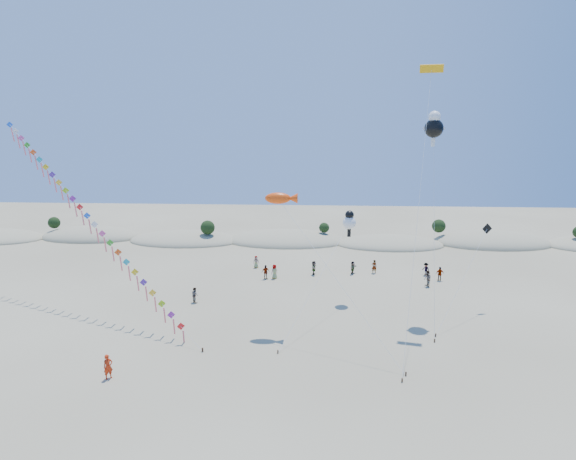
# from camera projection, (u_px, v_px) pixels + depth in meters

# --- Properties ---
(ground) EXTENTS (160.00, 160.00, 0.00)m
(ground) POSITION_uv_depth(u_px,v_px,m) (243.00, 404.00, 31.75)
(ground) COLOR #84795B
(ground) RESTS_ON ground
(dune_ridge) EXTENTS (145.30, 11.49, 5.57)m
(dune_ridge) POSITION_uv_depth(u_px,v_px,m) (292.00, 241.00, 75.67)
(dune_ridge) COLOR gray
(dune_ridge) RESTS_ON ground
(kite_train) EXTENTS (25.70, 17.48, 19.06)m
(kite_train) POSITION_uv_depth(u_px,v_px,m) (84.00, 213.00, 46.76)
(kite_train) COLOR #3F2D1E
(kite_train) RESTS_ON ground
(fish_kite) EXTENTS (11.27, 9.29, 12.29)m
(fish_kite) POSITION_uv_depth(u_px,v_px,m) (282.00, 199.00, 41.86)
(fish_kite) COLOR #3F2D1E
(fish_kite) RESTS_ON ground
(cartoon_kite_low) EXTENTS (7.09, 13.62, 9.50)m
(cartoon_kite_low) POSITION_uv_depth(u_px,v_px,m) (349.00, 221.00, 49.16)
(cartoon_kite_low) COLOR #3F2D1E
(cartoon_kite_low) RESTS_ON ground
(cartoon_kite_high) EXTENTS (2.00, 8.67, 19.30)m
(cartoon_kite_high) POSITION_uv_depth(u_px,v_px,m) (434.00, 126.00, 44.43)
(cartoon_kite_high) COLOR #3F2D1E
(cartoon_kite_high) RESTS_ON ground
(parafoil_kite) EXTENTS (4.82, 13.88, 23.25)m
(parafoil_kite) POSITION_uv_depth(u_px,v_px,m) (431.00, 76.00, 42.16)
(parafoil_kite) COLOR #3F2D1E
(parafoil_kite) RESTS_ON ground
(dark_kite) EXTENTS (6.95, 8.09, 8.56)m
(dark_kite) POSITION_uv_depth(u_px,v_px,m) (476.00, 252.00, 46.10)
(dark_kite) COLOR #3F2D1E
(dark_kite) RESTS_ON ground
(flyer_foreground) EXTENTS (0.79, 0.79, 1.85)m
(flyer_foreground) POSITION_uv_depth(u_px,v_px,m) (108.00, 367.00, 34.79)
(flyer_foreground) COLOR red
(flyer_foreground) RESTS_ON ground
(beachgoers) EXTENTS (28.09, 13.50, 1.84)m
(beachgoers) POSITION_uv_depth(u_px,v_px,m) (338.00, 272.00, 57.28)
(beachgoers) COLOR slate
(beachgoers) RESTS_ON ground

